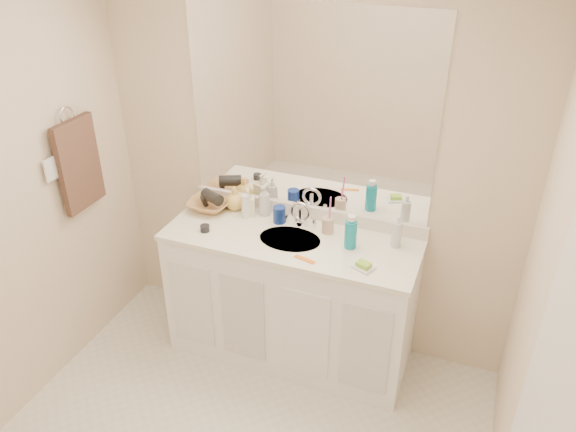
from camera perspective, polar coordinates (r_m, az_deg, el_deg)
The scene contains 26 objects.
wall_back at distance 3.39m, azimuth 2.00°, elevation 4.74°, with size 2.60×0.02×2.40m, color beige.
wall_right at distance 2.16m, azimuth 24.22°, elevation -14.72°, with size 0.02×2.60×2.40m, color beige.
vanity_cabinet at distance 3.57m, azimuth 0.29°, elevation -8.39°, with size 1.50×0.55×0.85m, color white.
countertop at distance 3.32m, azimuth 0.31°, elevation -2.38°, with size 1.52×0.57×0.03m, color white.
backsplash at distance 3.50m, azimuth 1.84°, elevation 0.48°, with size 1.52×0.03×0.08m, color white.
sink_basin at distance 3.30m, azimuth 0.19°, elevation -2.51°, with size 0.37×0.37×0.02m, color beige.
faucet at distance 3.41m, azimuth 1.28°, elevation -0.06°, with size 0.02×0.02×0.11m, color silver.
mirror at distance 3.25m, azimuth 2.08°, elevation 10.48°, with size 1.48×0.01×1.20m, color white.
blue_mug at distance 3.44m, azimuth -0.89°, elevation 0.15°, with size 0.08×0.08×0.11m, color navy.
tan_cup at distance 3.34m, azimuth 4.06°, elevation -0.94°, with size 0.07×0.07×0.10m, color tan.
toothbrush at distance 3.29m, azimuth 4.29°, elevation 0.55°, with size 0.01×0.01×0.19m, color #F13FB1.
mouthwash_bottle at distance 3.19m, azimuth 6.38°, elevation -1.87°, with size 0.07×0.07×0.17m, color #0D869D.
clear_pump_bottle at distance 3.25m, azimuth 10.96°, elevation -1.84°, with size 0.06×0.06×0.15m, color silver.
soap_dish at distance 3.06m, azimuth 7.67°, elevation -5.19°, with size 0.11×0.09×0.01m, color white.
green_soap at distance 3.05m, azimuth 7.69°, elevation -4.91°, with size 0.07×0.05×0.03m, color #8AC730.
orange_comb at distance 3.11m, azimuth 1.70°, elevation -4.41°, with size 0.13×0.03×0.01m, color orange.
dark_jar at distance 3.39m, azimuth -8.44°, elevation -1.24°, with size 0.06×0.06×0.04m, color black.
extra_white_bottle at distance 3.49m, azimuth -4.32°, elevation 0.98°, with size 0.05×0.05×0.15m, color white.
soap_bottle_white at distance 3.51m, azimuth -2.39°, elevation 1.60°, with size 0.08×0.08×0.20m, color silver.
soap_bottle_cream at distance 3.51m, azimuth -4.06°, elevation 1.45°, with size 0.08×0.08×0.18m, color #ECE6C0.
soap_bottle_yellow at distance 3.59m, azimuth -5.43°, elevation 1.81°, with size 0.12×0.12×0.15m, color #F6CA5F.
wicker_basket at distance 3.63m, azimuth -7.92°, elevation 1.18°, with size 0.27×0.27×0.07m, color #B47F48.
hair_dryer at distance 3.59m, azimuth -7.70°, elevation 1.93°, with size 0.07×0.07×0.15m, color black.
towel_ring at distance 3.46m, azimuth -21.59°, elevation 9.48°, with size 0.11×0.11×0.01m, color silver.
hand_towel at distance 3.55m, azimuth -20.46°, elevation 4.93°, with size 0.04×0.32×0.55m, color #31201A.
switch_plate at distance 3.42m, azimuth -22.99°, elevation 4.38°, with size 0.01×0.09×0.13m, color white.
Camera 1 is at (1.00, -1.61, 2.62)m, focal length 35.00 mm.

